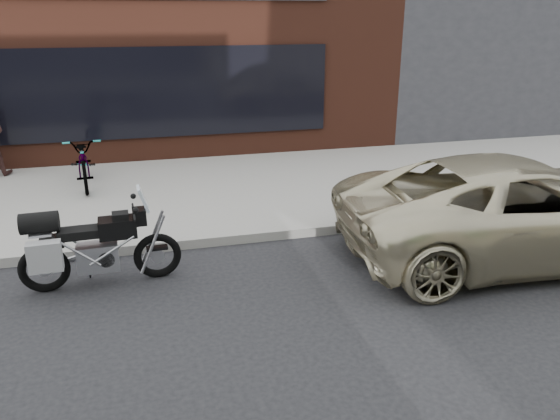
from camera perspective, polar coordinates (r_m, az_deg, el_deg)
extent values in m
plane|color=black|center=(5.21, 4.65, -20.83)|extent=(120.00, 120.00, 0.00)
cube|color=gray|center=(11.29, -6.90, 2.69)|extent=(44.00, 6.00, 0.15)
cube|color=#4E2519|center=(17.76, -17.13, 15.41)|extent=(14.00, 10.00, 4.50)
cube|color=black|center=(12.81, -17.55, 11.43)|extent=(10.00, 0.08, 2.00)
cube|color=#2C2C31|center=(21.04, 19.17, 17.84)|extent=(10.00, 10.00, 6.00)
torus|color=black|center=(7.62, -23.40, -5.70)|extent=(0.64, 0.13, 0.64)
torus|color=black|center=(7.56, -12.67, -4.67)|extent=(0.64, 0.13, 0.64)
cube|color=#B7B7BC|center=(7.52, -18.48, -4.66)|extent=(0.53, 0.31, 0.36)
cube|color=black|center=(7.37, -16.60, -1.76)|extent=(0.49, 0.32, 0.25)
cube|color=black|center=(7.40, -20.25, -2.26)|extent=(0.53, 0.29, 0.11)
cube|color=black|center=(7.46, -22.71, -3.04)|extent=(0.29, 0.22, 0.13)
cube|color=black|center=(7.33, -14.48, -0.64)|extent=(0.18, 0.23, 0.21)
cube|color=silver|center=(7.25, -14.12, 1.16)|extent=(0.15, 0.29, 0.32)
cylinder|color=black|center=(7.30, -15.05, -0.21)|extent=(0.06, 0.66, 0.03)
cube|color=#B7B7BC|center=(7.43, -23.71, -2.18)|extent=(0.28, 0.30, 0.03)
cube|color=gray|center=(7.28, -23.35, -4.51)|extent=(0.41, 0.19, 0.38)
cylinder|color=black|center=(7.38, -23.85, -1.22)|extent=(0.47, 0.29, 0.27)
cylinder|color=#B7B7BC|center=(7.72, -21.23, -4.92)|extent=(0.53, 0.10, 0.18)
imported|color=#BDB493|center=(8.61, 23.81, 0.15)|extent=(5.41, 2.76, 1.46)
imported|color=gray|center=(11.41, -19.81, 4.87)|extent=(0.88, 2.00, 1.02)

